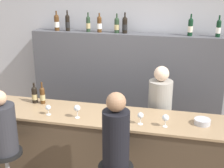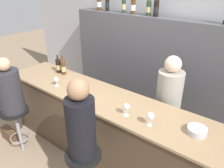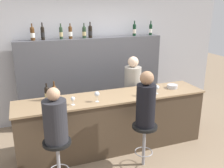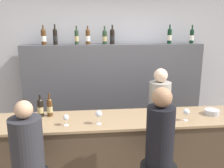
{
  "view_description": "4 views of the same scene",
  "coord_description": "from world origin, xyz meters",
  "px_view_note": "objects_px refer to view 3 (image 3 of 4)",
  "views": [
    {
      "loc": [
        0.89,
        -3.17,
        2.65
      ],
      "look_at": [
        0.08,
        0.31,
        1.41
      ],
      "focal_mm": 50.0,
      "sensor_mm": 36.0,
      "label": 1
    },
    {
      "loc": [
        1.56,
        -1.5,
        2.35
      ],
      "look_at": [
        0.09,
        0.39,
        1.17
      ],
      "focal_mm": 35.0,
      "sensor_mm": 36.0,
      "label": 2
    },
    {
      "loc": [
        -1.39,
        -3.38,
        2.46
      ],
      "look_at": [
        -0.03,
        0.29,
        1.2
      ],
      "focal_mm": 40.0,
      "sensor_mm": 36.0,
      "label": 3
    },
    {
      "loc": [
        -0.46,
        -2.62,
        2.17
      ],
      "look_at": [
        -0.15,
        0.34,
        1.43
      ],
      "focal_mm": 40.0,
      "sensor_mm": 36.0,
      "label": 4
    }
  ],
  "objects_px": {
    "wine_glass_1": "(97,94)",
    "wine_glass_2": "(142,90)",
    "bar_stool_left": "(58,151)",
    "bar_stool_right": "(144,134)",
    "wine_bottle_counter_0": "(47,93)",
    "guest_seated_left": "(55,119)",
    "wine_glass_3": "(157,88)",
    "wine_bottle_backbar_7": "(151,29)",
    "wine_bottle_backbar_5": "(90,31)",
    "wine_bottle_backbar_0": "(32,33)",
    "wine_bottle_backbar_6": "(134,30)",
    "metal_bowl": "(172,86)",
    "wine_bottle_backbar_1": "(43,33)",
    "wine_bottle_counter_1": "(54,92)",
    "wine_bottle_backbar_3": "(70,32)",
    "wine_glass_0": "(73,99)",
    "wine_bottle_backbar_4": "(84,32)",
    "bartender": "(132,96)",
    "wine_bottle_backbar_2": "(61,33)",
    "guest_seated_right": "(146,102)"
  },
  "relations": [
    {
      "from": "bar_stool_left",
      "to": "bar_stool_right",
      "type": "xyz_separation_m",
      "value": [
        1.33,
        0.0,
        0.0
      ]
    },
    {
      "from": "wine_bottle_counter_1",
      "to": "wine_glass_0",
      "type": "bearing_deg",
      "value": -55.13
    },
    {
      "from": "wine_glass_0",
      "to": "bar_stool_left",
      "type": "xyz_separation_m",
      "value": [
        -0.34,
        -0.5,
        -0.53
      ]
    },
    {
      "from": "wine_bottle_backbar_1",
      "to": "wine_bottle_backbar_6",
      "type": "xyz_separation_m",
      "value": [
        1.93,
        -0.0,
        -0.0
      ]
    },
    {
      "from": "wine_bottle_counter_1",
      "to": "bar_stool_right",
      "type": "height_order",
      "value": "wine_bottle_counter_1"
    },
    {
      "from": "metal_bowl",
      "to": "bar_stool_right",
      "type": "relative_size",
      "value": 0.27
    },
    {
      "from": "wine_glass_1",
      "to": "wine_glass_2",
      "type": "relative_size",
      "value": 1.13
    },
    {
      "from": "wine_bottle_counter_1",
      "to": "guest_seated_left",
      "type": "relative_size",
      "value": 0.41
    },
    {
      "from": "guest_seated_left",
      "to": "wine_glass_3",
      "type": "bearing_deg",
      "value": 15.57
    },
    {
      "from": "bartender",
      "to": "wine_bottle_counter_0",
      "type": "bearing_deg",
      "value": -166.73
    },
    {
      "from": "wine_bottle_backbar_2",
      "to": "wine_glass_0",
      "type": "height_order",
      "value": "wine_bottle_backbar_2"
    },
    {
      "from": "wine_bottle_backbar_5",
      "to": "wine_glass_1",
      "type": "height_order",
      "value": "wine_bottle_backbar_5"
    },
    {
      "from": "wine_bottle_backbar_4",
      "to": "wine_bottle_backbar_6",
      "type": "distance_m",
      "value": 1.11
    },
    {
      "from": "guest_seated_left",
      "to": "guest_seated_right",
      "type": "relative_size",
      "value": 0.89
    },
    {
      "from": "wine_glass_3",
      "to": "wine_bottle_backbar_7",
      "type": "bearing_deg",
      "value": 66.8
    },
    {
      "from": "wine_bottle_backbar_1",
      "to": "wine_bottle_backbar_6",
      "type": "height_order",
      "value": "wine_bottle_backbar_1"
    },
    {
      "from": "wine_bottle_backbar_3",
      "to": "wine_bottle_backbar_4",
      "type": "height_order",
      "value": "same"
    },
    {
      "from": "wine_bottle_backbar_4",
      "to": "bartender",
      "type": "xyz_separation_m",
      "value": [
        0.77,
        -0.7,
        -1.23
      ]
    },
    {
      "from": "bartender",
      "to": "bar_stool_left",
      "type": "bearing_deg",
      "value": -143.82
    },
    {
      "from": "wine_bottle_backbar_2",
      "to": "wine_glass_2",
      "type": "height_order",
      "value": "wine_bottle_backbar_2"
    },
    {
      "from": "wine_bottle_counter_0",
      "to": "metal_bowl",
      "type": "height_order",
      "value": "wine_bottle_counter_0"
    },
    {
      "from": "wine_bottle_backbar_0",
      "to": "wine_glass_3",
      "type": "relative_size",
      "value": 2.04
    },
    {
      "from": "wine_bottle_backbar_3",
      "to": "guest_seated_left",
      "type": "xyz_separation_m",
      "value": [
        -0.63,
        -1.94,
        -0.91
      ]
    },
    {
      "from": "wine_bottle_counter_1",
      "to": "bar_stool_left",
      "type": "relative_size",
      "value": 0.44
    },
    {
      "from": "wine_bottle_backbar_5",
      "to": "wine_glass_2",
      "type": "relative_size",
      "value": 2.12
    },
    {
      "from": "wine_bottle_counter_0",
      "to": "wine_bottle_backbar_3",
      "type": "height_order",
      "value": "wine_bottle_backbar_3"
    },
    {
      "from": "wine_glass_0",
      "to": "bar_stool_right",
      "type": "bearing_deg",
      "value": -27.01
    },
    {
      "from": "wine_bottle_backbar_6",
      "to": "wine_glass_3",
      "type": "xyz_separation_m",
      "value": [
        -0.22,
        -1.43,
        -0.84
      ]
    },
    {
      "from": "wine_bottle_backbar_1",
      "to": "wine_bottle_backbar_4",
      "type": "bearing_deg",
      "value": 0.0
    },
    {
      "from": "wine_bottle_backbar_6",
      "to": "wine_bottle_backbar_7",
      "type": "xyz_separation_m",
      "value": [
        0.4,
        0.0,
        -0.0
      ]
    },
    {
      "from": "wine_bottle_counter_1",
      "to": "wine_glass_3",
      "type": "relative_size",
      "value": 2.01
    },
    {
      "from": "guest_seated_left",
      "to": "wine_bottle_backbar_3",
      "type": "bearing_deg",
      "value": 71.99
    },
    {
      "from": "wine_bottle_backbar_2",
      "to": "bar_stool_left",
      "type": "xyz_separation_m",
      "value": [
        -0.45,
        -1.94,
        -1.38
      ]
    },
    {
      "from": "wine_bottle_counter_1",
      "to": "wine_glass_3",
      "type": "xyz_separation_m",
      "value": [
        1.7,
        -0.33,
        -0.01
      ]
    },
    {
      "from": "wine_bottle_counter_0",
      "to": "guest_seated_left",
      "type": "relative_size",
      "value": 0.38
    },
    {
      "from": "wine_bottle_counter_1",
      "to": "wine_bottle_backbar_1",
      "type": "distance_m",
      "value": 1.38
    },
    {
      "from": "wine_bottle_counter_0",
      "to": "wine_glass_1",
      "type": "height_order",
      "value": "wine_bottle_counter_0"
    },
    {
      "from": "metal_bowl",
      "to": "bar_stool_left",
      "type": "height_order",
      "value": "metal_bowl"
    },
    {
      "from": "wine_bottle_backbar_0",
      "to": "wine_bottle_counter_0",
      "type": "bearing_deg",
      "value": -85.77
    },
    {
      "from": "wine_bottle_backbar_2",
      "to": "guest_seated_left",
      "type": "relative_size",
      "value": 0.4
    },
    {
      "from": "wine_glass_3",
      "to": "guest_seated_left",
      "type": "bearing_deg",
      "value": -164.43
    },
    {
      "from": "wine_bottle_counter_1",
      "to": "wine_bottle_backbar_5",
      "type": "xyz_separation_m",
      "value": [
        0.93,
        1.1,
        0.83
      ]
    },
    {
      "from": "wine_bottle_counter_0",
      "to": "guest_seated_left",
      "type": "xyz_separation_m",
      "value": [
        0.01,
        -0.83,
        -0.08
      ]
    },
    {
      "from": "wine_bottle_counter_0",
      "to": "bar_stool_left",
      "type": "height_order",
      "value": "wine_bottle_counter_0"
    },
    {
      "from": "wine_bottle_backbar_3",
      "to": "guest_seated_left",
      "type": "bearing_deg",
      "value": -108.01
    },
    {
      "from": "wine_bottle_backbar_3",
      "to": "wine_bottle_backbar_7",
      "type": "bearing_deg",
      "value": -0.0
    },
    {
      "from": "wine_bottle_backbar_3",
      "to": "wine_glass_2",
      "type": "xyz_separation_m",
      "value": [
        0.88,
        -1.43,
        -0.84
      ]
    },
    {
      "from": "wine_bottle_backbar_2",
      "to": "wine_glass_1",
      "type": "bearing_deg",
      "value": -78.91
    },
    {
      "from": "bar_stool_right",
      "to": "wine_bottle_backbar_1",
      "type": "bearing_deg",
      "value": 122.4
    },
    {
      "from": "wine_bottle_backbar_6",
      "to": "guest_seated_left",
      "type": "height_order",
      "value": "wine_bottle_backbar_6"
    }
  ]
}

